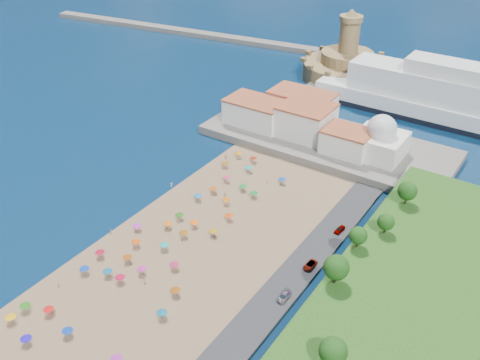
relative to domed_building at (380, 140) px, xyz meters
The scene contains 11 objects.
ground 77.60m from the domed_building, 112.91° to the right, with size 700.00×700.00×0.00m, color #071938.
terrace 21.44m from the domed_building, behind, with size 90.00×36.00×3.00m, color #59544C.
jetty 56.51m from the domed_building, 138.62° to the left, with size 18.00×70.00×2.40m, color #59544C.
breakwater 162.43m from the domed_building, 149.64° to the left, with size 200.00×7.00×2.60m, color #59544C.
waterfront_buildings 33.17m from the domed_building, behind, with size 57.00×29.00×11.00m.
domed_building is the anchor object (origin of this frame).
fortress 79.11m from the domed_building, 122.08° to the left, with size 40.00×40.00×32.40m.
beach_parasols 87.12m from the domed_building, 111.00° to the right, with size 31.12×116.37×2.20m.
beachgoers 86.27m from the domed_building, 114.49° to the right, with size 35.44×99.98×1.87m.
parked_cars 69.74m from the domed_building, 85.03° to the right, with size 2.44×70.08×1.40m.
hillside_trees 79.31m from the domed_building, 76.24° to the right, with size 15.82×107.60×7.74m.
Camera 1 is at (79.09, -87.74, 92.50)m, focal length 40.00 mm.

